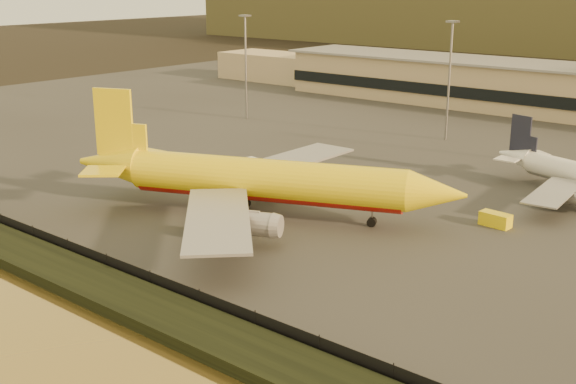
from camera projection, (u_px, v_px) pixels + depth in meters
name	position (u px, v px, depth m)	size (l,w,h in m)	color
ground	(219.00, 255.00, 92.82)	(900.00, 900.00, 0.00)	black
embankment	(111.00, 292.00, 80.08)	(320.00, 7.00, 1.40)	black
tarmac	(517.00, 135.00, 162.90)	(320.00, 220.00, 0.20)	#2D2D2D
perimeter_fence	(139.00, 276.00, 82.86)	(300.00, 0.05, 2.20)	black
terminal_building	(513.00, 87.00, 192.57)	(202.00, 25.00, 12.60)	tan
apron_light_masts	(559.00, 81.00, 134.51)	(152.20, 12.20, 25.40)	slate
dhl_cargo_jet	(259.00, 181.00, 106.07)	(57.50, 54.42, 17.93)	yellow
gse_vehicle_yellow	(495.00, 220.00, 102.63)	(4.38, 1.97, 1.97)	yellow
gse_vehicle_white	(254.00, 163.00, 134.69)	(3.63, 1.63, 1.63)	silver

